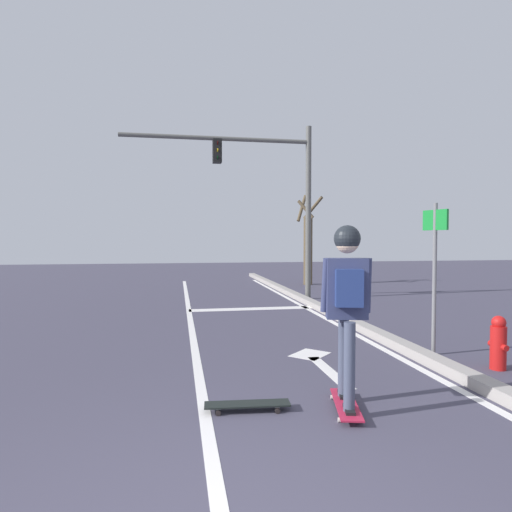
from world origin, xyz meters
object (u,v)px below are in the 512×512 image
skateboard (346,404)px  roadside_tree (308,245)px  fire_hydrant (498,343)px  skater (347,289)px  spare_skateboard (247,404)px  traffic_signal_mast (265,180)px  street_sign_post (435,256)px

skateboard → roadside_tree: size_ratio=0.26×
skateboard → fire_hydrant: size_ratio=1.26×
skater → spare_skateboard: bearing=170.2°
traffic_signal_mast → fire_hydrant: size_ratio=7.43×
roadside_tree → traffic_signal_mast: bearing=-122.2°
spare_skateboard → skater: bearing=-9.8°
fire_hydrant → skateboard: bearing=-159.2°
skater → roadside_tree: 12.28m
skater → street_sign_post: 2.75m
skater → roadside_tree: bearing=74.8°
roadside_tree → spare_skateboard: bearing=-109.7°
skater → fire_hydrant: skater is taller
skater → roadside_tree: size_ratio=0.52×
traffic_signal_mast → spare_skateboard: bearing=-102.6°
street_sign_post → roadside_tree: roadside_tree is taller
street_sign_post → fire_hydrant: (0.42, -0.81, -1.12)m
fire_hydrant → street_sign_post: bearing=117.2°
traffic_signal_mast → street_sign_post: bearing=-78.1°
skateboard → street_sign_post: size_ratio=0.40×
traffic_signal_mast → roadside_tree: (2.44, 3.88, -1.89)m
traffic_signal_mast → street_sign_post: traffic_signal_mast is taller
skater → traffic_signal_mast: size_ratio=0.34×
fire_hydrant → traffic_signal_mast: bearing=103.8°
skater → street_sign_post: (2.08, 1.78, 0.25)m
skateboard → skater: skater is taller
roadside_tree → street_sign_post: bearing=-96.4°
spare_skateboard → street_sign_post: 3.73m
skater → street_sign_post: bearing=40.4°
skateboard → skater: bearing=-103.5°
spare_skateboard → fire_hydrant: 3.58m
spare_skateboard → roadside_tree: 12.49m
skateboard → skater: 1.16m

